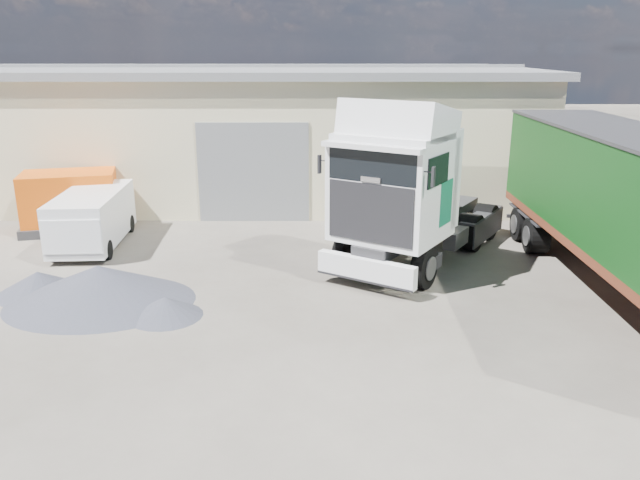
{
  "coord_description": "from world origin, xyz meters",
  "views": [
    {
      "loc": [
        0.37,
        -12.22,
        6.09
      ],
      "look_at": [
        0.39,
        3.0,
        1.41
      ],
      "focal_mm": 35.0,
      "sensor_mm": 36.0,
      "label": 1
    }
  ],
  "objects_px": {
    "tractor_unit": "(407,198)",
    "box_trailer": "(630,199)",
    "orange_skip": "(71,205)",
    "panel_van": "(91,220)"
  },
  "relations": [
    {
      "from": "box_trailer",
      "to": "orange_skip",
      "type": "bearing_deg",
      "value": 160.48
    },
    {
      "from": "tractor_unit",
      "to": "panel_van",
      "type": "xyz_separation_m",
      "value": [
        -9.71,
        1.84,
        -1.15
      ]
    },
    {
      "from": "tractor_unit",
      "to": "box_trailer",
      "type": "height_order",
      "value": "tractor_unit"
    },
    {
      "from": "tractor_unit",
      "to": "orange_skip",
      "type": "xyz_separation_m",
      "value": [
        -11.11,
        3.85,
        -1.16
      ]
    },
    {
      "from": "box_trailer",
      "to": "panel_van",
      "type": "xyz_separation_m",
      "value": [
        -14.94,
        4.01,
        -1.62
      ]
    },
    {
      "from": "box_trailer",
      "to": "tractor_unit",
      "type": "bearing_deg",
      "value": 158.14
    },
    {
      "from": "tractor_unit",
      "to": "box_trailer",
      "type": "bearing_deg",
      "value": 9.87
    },
    {
      "from": "tractor_unit",
      "to": "orange_skip",
      "type": "height_order",
      "value": "tractor_unit"
    },
    {
      "from": "tractor_unit",
      "to": "panel_van",
      "type": "height_order",
      "value": "tractor_unit"
    },
    {
      "from": "tractor_unit",
      "to": "orange_skip",
      "type": "bearing_deg",
      "value": -166.66
    }
  ]
}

